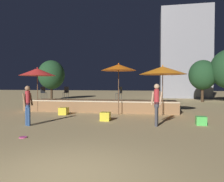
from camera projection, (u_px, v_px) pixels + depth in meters
ground_plane at (62, 179)px, 4.28m from camera, size 120.00×120.00×0.00m
wooden_deck at (101, 105)px, 15.48m from camera, size 10.46×2.77×0.78m
patio_umbrella_0 at (163, 70)px, 12.99m from camera, size 2.81×2.81×3.01m
patio_umbrella_1 at (37, 72)px, 14.84m from camera, size 2.43×2.43×3.02m
patio_umbrella_2 at (119, 67)px, 13.27m from camera, size 2.15×2.15×3.16m
cube_seat_0 at (105, 116)px, 11.13m from camera, size 0.49×0.49×0.44m
cube_seat_1 at (64, 111)px, 13.33m from camera, size 0.52×0.52×0.44m
cube_seat_2 at (201, 121)px, 9.95m from camera, size 0.47×0.47×0.39m
person_1 at (28, 104)px, 9.76m from camera, size 0.30×0.50×1.79m
person_2 at (157, 102)px, 9.64m from camera, size 0.52×0.31×1.88m
bistro_chair_0 at (120, 92)px, 15.14m from camera, size 0.44×0.44×0.90m
bistro_chair_1 at (43, 92)px, 15.90m from camera, size 0.48×0.48×0.90m
bistro_chair_2 at (66, 91)px, 16.45m from camera, size 0.40×0.40×0.90m
frisbee_disc at (23, 137)px, 7.57m from camera, size 0.26×0.26×0.03m
background_tree_0 at (203, 75)px, 22.94m from camera, size 2.84×2.84×4.41m
background_tree_1 at (51, 75)px, 26.80m from camera, size 3.22×3.22×4.79m
distant_building at (185, 54)px, 30.36m from camera, size 6.60×4.33×12.20m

